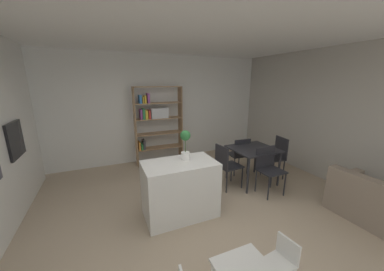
{
  "coord_description": "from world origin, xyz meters",
  "views": [
    {
      "loc": [
        -1.21,
        -2.67,
        2.12
      ],
      "look_at": [
        0.39,
        1.05,
        1.08
      ],
      "focal_mm": 19.54,
      "sensor_mm": 36.0,
      "label": 1
    }
  ],
  "objects_px": {
    "open_bookshelf": "(156,121)",
    "dining_chair_near": "(268,165)",
    "child_chair_right": "(282,261)",
    "kitchen_island": "(180,189)",
    "dining_table": "(253,152)",
    "dining_chair_window_side": "(277,154)",
    "dining_chair_island_side": "(226,163)",
    "dining_chair_far": "(240,153)",
    "potted_plant_on_island": "(185,143)",
    "built_in_oven": "(15,140)"
  },
  "relations": [
    {
      "from": "open_bookshelf",
      "to": "dining_chair_near",
      "type": "distance_m",
      "value": 2.92
    },
    {
      "from": "potted_plant_on_island",
      "to": "dining_chair_near",
      "type": "distance_m",
      "value": 1.8
    },
    {
      "from": "child_chair_right",
      "to": "dining_chair_window_side",
      "type": "xyz_separation_m",
      "value": [
        1.95,
        2.06,
        0.23
      ]
    },
    {
      "from": "kitchen_island",
      "to": "open_bookshelf",
      "type": "relative_size",
      "value": 0.57
    },
    {
      "from": "dining_chair_island_side",
      "to": "dining_chair_window_side",
      "type": "relative_size",
      "value": 0.99
    },
    {
      "from": "potted_plant_on_island",
      "to": "open_bookshelf",
      "type": "height_order",
      "value": "open_bookshelf"
    },
    {
      "from": "child_chair_right",
      "to": "dining_chair_near",
      "type": "distance_m",
      "value": 2.08
    },
    {
      "from": "dining_chair_far",
      "to": "child_chair_right",
      "type": "bearing_deg",
      "value": 67.2
    },
    {
      "from": "dining_chair_near",
      "to": "dining_chair_island_side",
      "type": "bearing_deg",
      "value": 146.32
    },
    {
      "from": "kitchen_island",
      "to": "dining_chair_window_side",
      "type": "bearing_deg",
      "value": 10.39
    },
    {
      "from": "dining_chair_window_side",
      "to": "dining_chair_far",
      "type": "bearing_deg",
      "value": -116.66
    },
    {
      "from": "dining_table",
      "to": "dining_chair_near",
      "type": "height_order",
      "value": "dining_chair_near"
    },
    {
      "from": "child_chair_right",
      "to": "built_in_oven",
      "type": "bearing_deg",
      "value": -140.21
    },
    {
      "from": "dining_chair_far",
      "to": "dining_chair_near",
      "type": "bearing_deg",
      "value": 94.51
    },
    {
      "from": "built_in_oven",
      "to": "open_bookshelf",
      "type": "xyz_separation_m",
      "value": [
        2.55,
        1.23,
        -0.1
      ]
    },
    {
      "from": "child_chair_right",
      "to": "dining_table",
      "type": "relative_size",
      "value": 0.62
    },
    {
      "from": "kitchen_island",
      "to": "dining_chair_window_side",
      "type": "xyz_separation_m",
      "value": [
        2.48,
        0.46,
        0.1
      ]
    },
    {
      "from": "built_in_oven",
      "to": "potted_plant_on_island",
      "type": "distance_m",
      "value": 2.69
    },
    {
      "from": "kitchen_island",
      "to": "child_chair_right",
      "type": "relative_size",
      "value": 2.02
    },
    {
      "from": "dining_chair_window_side",
      "to": "potted_plant_on_island",
      "type": "bearing_deg",
      "value": -72.97
    },
    {
      "from": "child_chair_right",
      "to": "dining_chair_window_side",
      "type": "bearing_deg",
      "value": 130.33
    },
    {
      "from": "built_in_oven",
      "to": "dining_chair_near",
      "type": "relative_size",
      "value": 0.65
    },
    {
      "from": "kitchen_island",
      "to": "dining_table",
      "type": "height_order",
      "value": "kitchen_island"
    },
    {
      "from": "open_bookshelf",
      "to": "dining_chair_far",
      "type": "relative_size",
      "value": 2.32
    },
    {
      "from": "potted_plant_on_island",
      "to": "child_chair_right",
      "type": "bearing_deg",
      "value": -76.78
    },
    {
      "from": "open_bookshelf",
      "to": "dining_chair_near",
      "type": "relative_size",
      "value": 2.22
    },
    {
      "from": "open_bookshelf",
      "to": "potted_plant_on_island",
      "type": "bearing_deg",
      "value": -92.22
    },
    {
      "from": "built_in_oven",
      "to": "dining_chair_window_side",
      "type": "xyz_separation_m",
      "value": [
        4.81,
        -0.71,
        -0.69
      ]
    },
    {
      "from": "kitchen_island",
      "to": "dining_chair_far",
      "type": "xyz_separation_m",
      "value": [
        1.81,
        0.92,
        0.07
      ]
    },
    {
      "from": "child_chair_right",
      "to": "dining_chair_island_side",
      "type": "bearing_deg",
      "value": 157.22
    },
    {
      "from": "dining_chair_far",
      "to": "dining_chair_near",
      "type": "height_order",
      "value": "dining_chair_near"
    },
    {
      "from": "potted_plant_on_island",
      "to": "child_chair_right",
      "type": "xyz_separation_m",
      "value": [
        0.4,
        -1.69,
        -0.87
      ]
    },
    {
      "from": "built_in_oven",
      "to": "potted_plant_on_island",
      "type": "relative_size",
      "value": 1.23
    },
    {
      "from": "potted_plant_on_island",
      "to": "dining_chair_far",
      "type": "distance_m",
      "value": 1.99
    },
    {
      "from": "kitchen_island",
      "to": "dining_chair_window_side",
      "type": "height_order",
      "value": "dining_chair_window_side"
    },
    {
      "from": "kitchen_island",
      "to": "dining_chair_near",
      "type": "distance_m",
      "value": 1.82
    },
    {
      "from": "kitchen_island",
      "to": "dining_chair_near",
      "type": "bearing_deg",
      "value": 0.44
    },
    {
      "from": "dining_chair_window_side",
      "to": "dining_chair_far",
      "type": "xyz_separation_m",
      "value": [
        -0.67,
        0.47,
        -0.03
      ]
    },
    {
      "from": "dining_chair_island_side",
      "to": "open_bookshelf",
      "type": "bearing_deg",
      "value": 20.2
    },
    {
      "from": "child_chair_right",
      "to": "dining_chair_island_side",
      "type": "distance_m",
      "value": 2.16
    },
    {
      "from": "built_in_oven",
      "to": "open_bookshelf",
      "type": "distance_m",
      "value": 2.83
    },
    {
      "from": "child_chair_right",
      "to": "dining_chair_far",
      "type": "height_order",
      "value": "dining_chair_far"
    },
    {
      "from": "kitchen_island",
      "to": "child_chair_right",
      "type": "height_order",
      "value": "kitchen_island"
    },
    {
      "from": "potted_plant_on_island",
      "to": "dining_table",
      "type": "relative_size",
      "value": 0.53
    },
    {
      "from": "dining_chair_near",
      "to": "kitchen_island",
      "type": "bearing_deg",
      "value": -179.67
    },
    {
      "from": "open_bookshelf",
      "to": "dining_chair_island_side",
      "type": "relative_size",
      "value": 2.2
    },
    {
      "from": "dining_chair_window_side",
      "to": "dining_chair_near",
      "type": "bearing_deg",
      "value": -48.3
    },
    {
      "from": "dining_chair_far",
      "to": "dining_table",
      "type": "bearing_deg",
      "value": 94.93
    },
    {
      "from": "open_bookshelf",
      "to": "dining_chair_window_side",
      "type": "relative_size",
      "value": 2.17
    },
    {
      "from": "potted_plant_on_island",
      "to": "dining_chair_far",
      "type": "bearing_deg",
      "value": 26.43
    }
  ]
}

